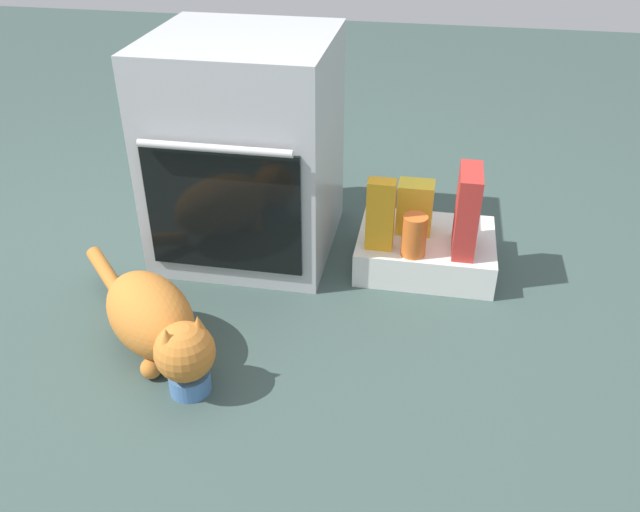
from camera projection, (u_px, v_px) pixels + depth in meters
ground at (227, 317)px, 2.09m from camera, size 8.00×8.00×0.00m
oven at (246, 148)px, 2.28m from camera, size 0.59×0.62×0.75m
pantry_cabinet at (425, 250)px, 2.31m from camera, size 0.46×0.36×0.12m
food_bowl at (188, 380)px, 1.80m from camera, size 0.11×0.11×0.08m
cat at (156, 321)px, 1.87m from camera, size 0.60×0.57×0.24m
snack_bag at (415, 207)px, 2.27m from camera, size 0.12×0.09×0.18m
cereal_box at (467, 211)px, 2.14m from camera, size 0.07×0.18×0.28m
sauce_jar at (414, 236)px, 2.14m from camera, size 0.08×0.08×0.14m
juice_carton at (380, 215)px, 2.16m from camera, size 0.09×0.06×0.24m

